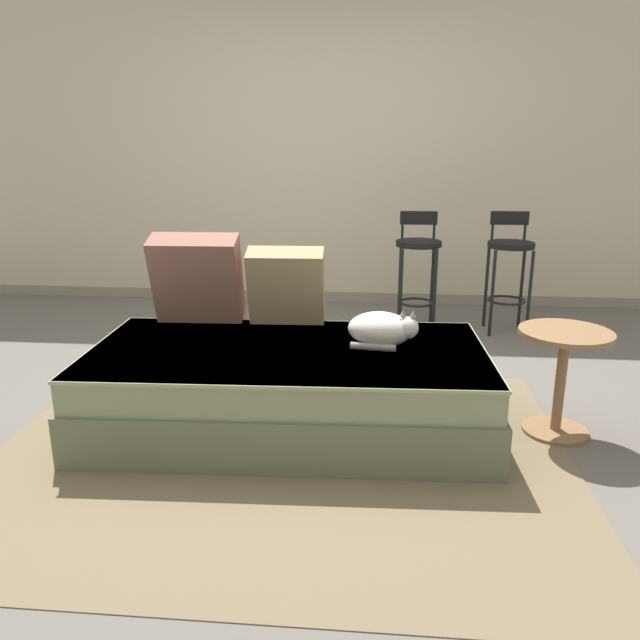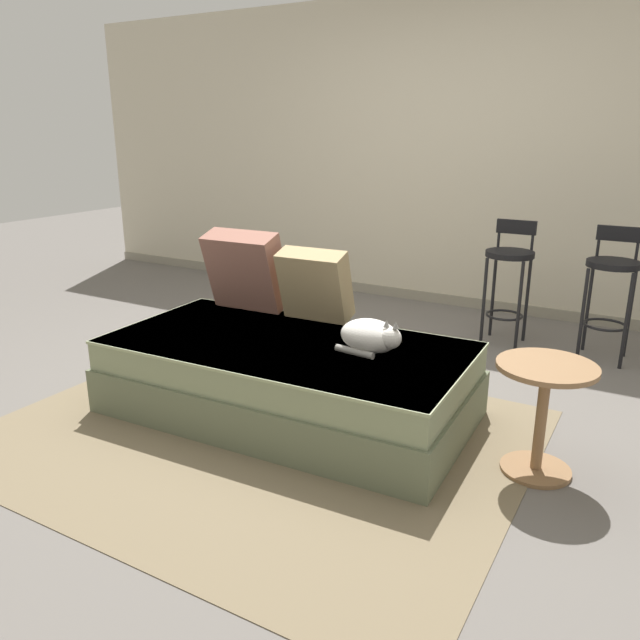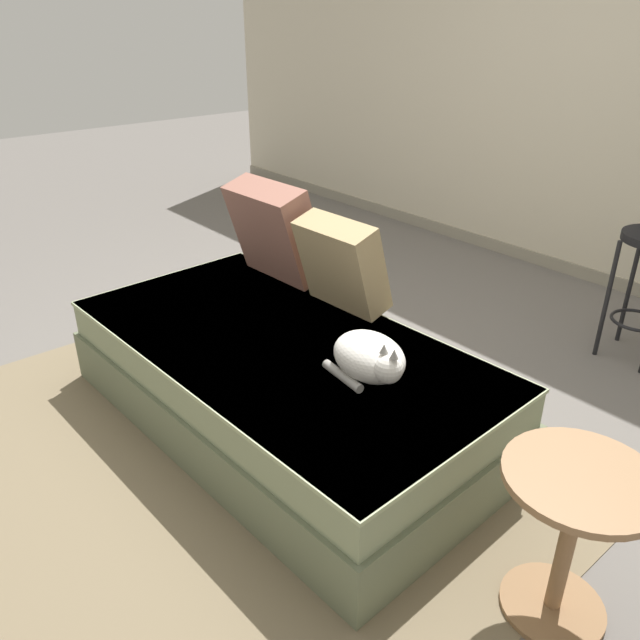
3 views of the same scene
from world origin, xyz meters
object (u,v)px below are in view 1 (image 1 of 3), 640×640
Objects in this scene: throw_pillow_corner at (197,279)px; side_table at (562,367)px; throw_pillow_middle at (286,286)px; bar_stool_by_doorway at (509,259)px; couch at (288,387)px; bar_stool_near_window at (418,258)px; cat at (382,329)px.

side_table is (1.89, -0.35, -0.33)m from throw_pillow_corner.
bar_stool_by_doorway is at bearing 43.31° from throw_pillow_middle.
couch is 2.23× the size of bar_stool_by_doorway.
bar_stool_near_window is 1.87m from side_table.
bar_stool_near_window reaches higher than couch.
bar_stool_near_window is at bearing 60.09° from throw_pillow_middle.
throw_pillow_corner is 1.41× the size of cat.
throw_pillow_middle reaches higher than side_table.
cat is at bearing 177.64° from side_table.
cat is (0.46, 0.08, 0.29)m from couch.
side_table is at bearing -92.52° from bar_stool_by_doorway.
bar_stool_near_window is (0.80, 1.39, -0.08)m from throw_pillow_middle.
throw_pillow_middle reaches higher than cat.
cat is 0.89m from side_table.
couch is 0.82m from throw_pillow_corner.
throw_pillow_corner is at bearing 169.55° from side_table.
throw_pillow_corner reaches higher than cat.
bar_stool_by_doorway is (1.48, 1.39, -0.08)m from throw_pillow_middle.
couch is 2.25× the size of bar_stool_near_window.
cat is at bearing -118.88° from bar_stool_by_doorway.
bar_stool_by_doorway reaches higher than cat.
cat is (0.53, -0.33, -0.13)m from throw_pillow_middle.
throw_pillow_corner is 0.57× the size of bar_stool_near_window.
bar_stool_by_doorway reaches higher than throw_pillow_middle.
couch is at bearing -35.42° from throw_pillow_corner.
side_table is at bearing -10.45° from throw_pillow_corner.
cat is 0.40× the size of bar_stool_near_window.
throw_pillow_corner is at bearing 162.94° from cat.
bar_stool_by_doorway is at bearing -0.02° from bar_stool_near_window.
cat reaches higher than side_table.
bar_stool_by_doorway is (1.41, 1.80, 0.34)m from couch.
throw_pillow_corner is 0.95× the size of side_table.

